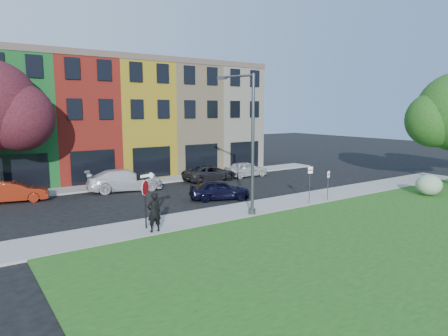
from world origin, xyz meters
TOP-DOWN VIEW (x-y plane):
  - ground at (0.00, 0.00)m, footprint 120.00×120.00m
  - sidewalk_near at (2.00, 3.00)m, footprint 40.00×3.00m
  - sidewalk_far at (-3.00, 15.00)m, footprint 40.00×2.40m
  - rowhouse_block at (-2.50, 21.18)m, footprint 30.00×10.12m
  - stop_sign at (-6.43, 2.68)m, footprint 1.00×0.40m
  - man at (-6.32, 1.96)m, footprint 0.70×0.46m
  - sedan_near at (0.42, 6.36)m, footprint 4.43×5.14m
  - parked_car_red at (-10.97, 13.34)m, footprint 3.16×4.69m
  - parked_car_silver at (-3.68, 12.82)m, footprint 4.30×6.36m
  - parked_car_dark at (3.73, 12.75)m, footprint 2.50×4.87m
  - parked_car_white at (7.50, 12.69)m, footprint 2.10×4.21m
  - street_lamp at (-0.43, 2.10)m, footprint 1.10×2.48m
  - parking_sign_a at (4.23, 1.89)m, footprint 0.31×0.13m
  - parking_sign_b at (5.92, 1.89)m, footprint 0.31×0.12m
  - shrub at (12.85, -1.04)m, footprint 1.70×1.70m

SIDE VIEW (x-z plane):
  - ground at x=0.00m, z-range 0.00..0.00m
  - sidewalk_near at x=2.00m, z-range 0.00..0.12m
  - sidewalk_far at x=-3.00m, z-range 0.00..0.12m
  - parked_car_dark at x=3.73m, z-range 0.00..1.31m
  - parked_car_red at x=-10.97m, z-range 0.00..1.34m
  - sedan_near at x=0.42m, z-range 0.00..1.36m
  - parked_car_white at x=7.50m, z-range 0.00..1.37m
  - parked_car_silver at x=-3.68m, z-range 0.00..1.60m
  - shrub at x=12.85m, z-range 0.10..1.55m
  - man at x=-6.32m, z-range 0.12..2.04m
  - parking_sign_b at x=5.92m, z-range 0.38..2.33m
  - parking_sign_a at x=4.23m, z-range 0.40..2.86m
  - stop_sign at x=-6.43m, z-range 0.72..3.54m
  - street_lamp at x=-0.43m, z-range 0.15..7.93m
  - rowhouse_block at x=-2.50m, z-range -0.01..9.99m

